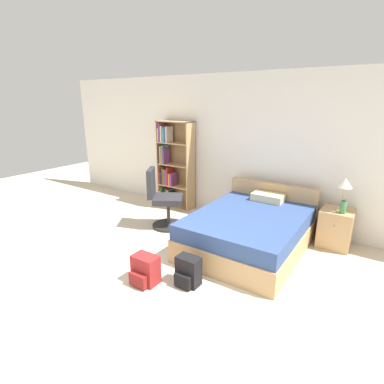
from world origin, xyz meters
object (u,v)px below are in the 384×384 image
at_px(table_lamp, 345,185).
at_px(nightstand, 336,228).
at_px(bookshelf, 172,167).
at_px(office_chair, 163,201).
at_px(backpack_red, 145,270).
at_px(backpack_black, 188,272).
at_px(water_bottle, 343,207).
at_px(bed, 250,230).

bearing_deg(table_lamp, nightstand, 136.57).
distance_m(bookshelf, nightstand, 3.22).
relative_size(office_chair, backpack_red, 2.94).
relative_size(bookshelf, backpack_red, 4.95).
xyz_separation_m(office_chair, backpack_black, (1.35, -1.20, -0.30)).
bearing_deg(office_chair, water_bottle, 15.73).
bearing_deg(backpack_black, backpack_red, -150.32).
relative_size(water_bottle, backpack_black, 0.56).
distance_m(bookshelf, bed, 2.37).
distance_m(office_chair, water_bottle, 2.81).
relative_size(table_lamp, water_bottle, 2.49).
distance_m(office_chair, backpack_red, 1.74).
bearing_deg(nightstand, backpack_black, -121.65).
bearing_deg(office_chair, table_lamp, 17.36).
relative_size(bookshelf, table_lamp, 3.48).
xyz_separation_m(bed, nightstand, (1.04, 0.76, 0.00)).
xyz_separation_m(bookshelf, water_bottle, (3.25, -0.23, -0.16)).
height_order(bed, backpack_black, bed).
xyz_separation_m(backpack_black, backpack_red, (-0.45, -0.26, -0.00)).
bearing_deg(nightstand, bed, -144.03).
bearing_deg(backpack_red, office_chair, 121.58).
xyz_separation_m(bed, backpack_red, (-0.68, -1.57, -0.12)).
height_order(bed, backpack_red, bed).
bearing_deg(bed, backpack_black, -99.96).
bearing_deg(bed, backpack_red, -113.51).
bearing_deg(water_bottle, bookshelf, 176.01).
relative_size(bed, water_bottle, 9.69).
relative_size(bookshelf, bed, 0.89).
xyz_separation_m(bed, office_chair, (-1.58, -0.11, 0.19)).
relative_size(office_chair, backpack_black, 2.88).
xyz_separation_m(nightstand, table_lamp, (0.04, -0.04, 0.69)).
height_order(office_chair, table_lamp, table_lamp).
relative_size(nightstand, table_lamp, 1.15).
relative_size(bed, backpack_red, 5.53).
bearing_deg(table_lamp, water_bottle, -66.52).
xyz_separation_m(bed, backpack_black, (-0.23, -1.31, -0.11)).
relative_size(water_bottle, backpack_red, 0.57).
xyz_separation_m(office_chair, nightstand, (2.62, 0.87, -0.19)).
height_order(nightstand, backpack_black, nightstand).
distance_m(bed, water_bottle, 1.35).
relative_size(bed, backpack_black, 5.42).
relative_size(nightstand, backpack_black, 1.61).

